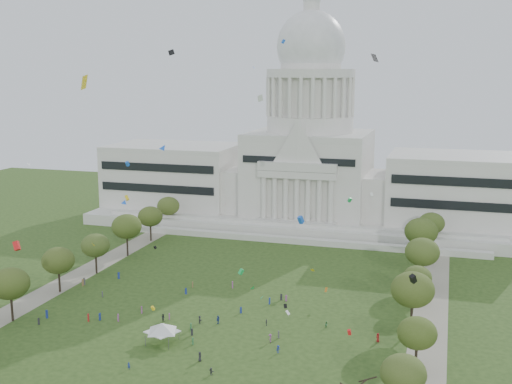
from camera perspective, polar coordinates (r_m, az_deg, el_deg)
The scene contains 31 objects.
ground at distance 142.07m, azimuth -5.42°, elevation -12.84°, with size 400.00×400.00×0.00m, color #294417.
capitol at distance 241.62m, azimuth 4.74°, elevation 2.49°, with size 160.00×64.50×91.30m.
path_left at distance 188.21m, azimuth -15.62°, elevation -7.21°, with size 8.00×160.00×0.04m, color gray.
path_right at distance 160.56m, azimuth 15.26°, elevation -10.34°, with size 8.00×160.00×0.04m, color gray.
row_tree_r_0 at distance 112.00m, azimuth 12.96°, elevation -15.45°, with size 7.67×7.67×10.91m.
row_tree_l_1 at distance 157.85m, azimuth -21.02°, elevation -7.61°, with size 8.86×8.86×12.59m.
row_tree_r_1 at distance 128.26m, azimuth 14.13°, elevation -12.08°, with size 7.58×7.58×10.78m.
row_tree_l_2 at distance 174.09m, azimuth -17.18°, elevation -5.84°, with size 8.42×8.42×11.97m.
row_tree_r_2 at distance 145.59m, azimuth 13.75°, elevation -8.44°, with size 9.55×9.55×13.58m.
row_tree_l_3 at distance 187.09m, azimuth -14.09°, elevation -4.63°, with size 8.12×8.12×11.55m.
row_tree_r_3 at distance 162.56m, azimuth 14.15°, elevation -7.38°, with size 7.01×7.01×9.98m.
row_tree_l_4 at distance 202.33m, azimuth -11.42°, elevation -3.02°, with size 9.29×9.29×13.21m.
row_tree_r_4 at distance 176.82m, azimuth 14.57°, elevation -5.18°, with size 9.19×9.19×13.06m.
row_tree_l_5 at distance 219.11m, azimuth -9.38°, elevation -2.16°, with size 8.33×8.33×11.85m.
row_tree_r_5 at distance 196.19m, azimuth 14.47°, elevation -3.42°, with size 9.82×9.82×13.96m.
row_tree_l_6 at distance 235.81m, azimuth -7.80°, elevation -1.24°, with size 8.19×8.19×11.64m.
row_tree_r_6 at distance 213.90m, azimuth 15.34°, elevation -2.69°, with size 8.42×8.42×11.97m.
event_tent at distance 139.56m, azimuth -8.34°, elevation -11.81°, with size 10.60×10.60×4.46m.
person_0 at distance 141.87m, azimuth 10.78°, elevation -12.59°, with size 0.95×0.62×1.94m, color #B21E1E.
person_2 at distance 147.38m, azimuth 6.29°, elevation -11.64°, with size 0.75×0.46×1.54m, color #33723F.
person_3 at distance 139.39m, azimuth 1.27°, elevation -12.85°, with size 1.19×0.61×1.83m, color #994C8C.
person_4 at distance 148.89m, azimuth -3.39°, elevation -11.26°, with size 1.15×0.63×1.97m, color navy.
person_5 at distance 149.33m, azimuth -5.02°, elevation -11.23°, with size 1.75×0.69×1.88m, color #4C4C51.
person_6 at distance 131.55m, azimuth -5.02°, elevation -14.36°, with size 0.96×0.62×1.96m, color #26262B.
person_7 at distance 130.25m, azimuth -11.24°, elevation -14.92°, with size 0.54×0.39×1.48m, color navy.
person_8 at distance 151.55m, azimuth -8.25°, elevation -10.99°, with size 0.88×0.54×1.81m, color #26262B.
person_9 at distance 134.59m, azimuth 1.99°, elevation -13.79°, with size 1.08×0.56×1.67m, color navy.
person_10 at distance 147.72m, azimuth 0.93°, elevation -11.52°, with size 0.90×0.49×1.53m, color #4C4C51.
person_11 at distance 126.17m, azimuth -4.00°, elevation -15.61°, with size 1.38×0.55×1.49m, color #4C4C51.
distant_crowd at distance 160.55m, azimuth -9.01°, elevation -9.76°, with size 59.63×36.89×1.95m.
kite_swarm at distance 136.33m, azimuth -5.83°, elevation -1.70°, with size 90.91×97.55×59.72m.
Camera 1 is at (50.23, -120.26, 56.56)m, focal length 45.00 mm.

